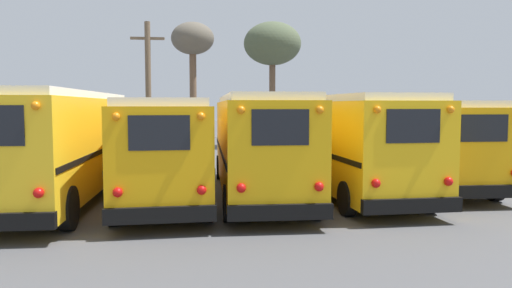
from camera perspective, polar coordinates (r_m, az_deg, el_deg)
ground_plane at (r=17.13m, az=-0.14°, el=-5.45°), size 160.00×160.00×0.00m
school_bus_0 at (r=16.40m, az=-21.24°, el=0.23°), size 2.79×10.55×3.35m
school_bus_1 at (r=16.02m, az=-10.58°, el=-0.09°), size 2.86×10.00×3.12m
school_bus_2 at (r=16.23m, az=0.17°, el=0.27°), size 2.75×10.19×3.26m
school_bus_3 at (r=17.16m, az=10.13°, el=0.42°), size 2.83×10.08×3.26m
school_bus_4 at (r=19.66m, az=17.24°, el=0.57°), size 2.85×10.15×3.08m
utility_pole at (r=27.62m, az=-12.21°, el=6.19°), size 1.80×0.31×7.41m
bare_tree_0 at (r=35.66m, az=1.89°, el=11.25°), size 4.03×4.03×8.79m
bare_tree_1 at (r=32.44m, az=-7.25°, el=11.36°), size 2.71×2.71×8.20m
fence_line at (r=24.51m, az=-2.42°, el=-0.14°), size 20.18×0.06×1.42m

